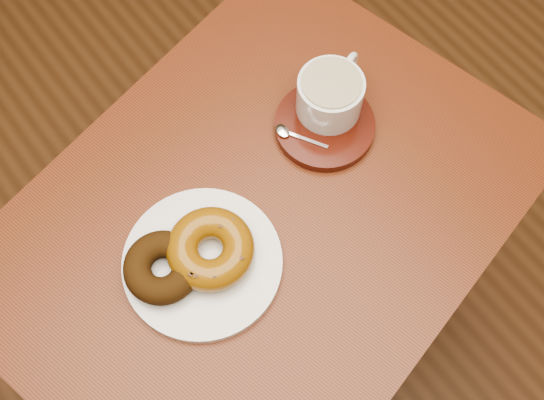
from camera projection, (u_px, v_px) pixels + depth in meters
ground at (186, 351)px, 1.66m from camera, size 6.00×6.00×0.00m
cafe_table at (262, 242)px, 1.11m from camera, size 0.92×0.77×0.75m
donut_plate at (203, 263)px, 0.96m from camera, size 0.26×0.26×0.01m
donut_cinnamon at (162, 267)px, 0.93m from camera, size 0.15×0.15×0.04m
donut_caramel at (210, 249)px, 0.94m from camera, size 0.16×0.16×0.05m
saucer at (325, 126)px, 1.05m from camera, size 0.16×0.16×0.02m
coffee_cup at (331, 94)px, 1.02m from camera, size 0.13×0.10×0.07m
teaspoon at (287, 133)px, 1.03m from camera, size 0.05×0.08×0.01m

